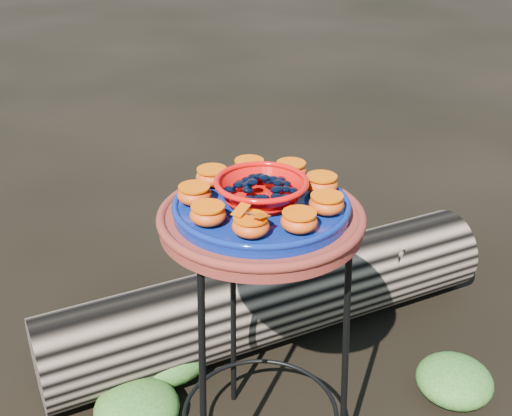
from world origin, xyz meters
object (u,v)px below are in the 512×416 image
object	(u,v)px
terracotta_saucer	(261,221)
plant_stand	(261,352)
red_bowl	(261,192)
driftwood_log	(272,299)
cobalt_plate	(261,208)

from	to	relation	value
terracotta_saucer	plant_stand	bearing A→B (deg)	0.00
plant_stand	red_bowl	distance (m)	0.44
plant_stand	driftwood_log	world-z (taller)	plant_stand
cobalt_plate	driftwood_log	distance (m)	0.80
terracotta_saucer	red_bowl	xyz separation A→B (m)	(0.00, 0.00, 0.07)
plant_stand	red_bowl	world-z (taller)	red_bowl
terracotta_saucer	driftwood_log	size ratio (longest dim) A/B	0.29
cobalt_plate	red_bowl	bearing A→B (deg)	0.00
terracotta_saucer	cobalt_plate	world-z (taller)	cobalt_plate
plant_stand	cobalt_plate	world-z (taller)	cobalt_plate
cobalt_plate	driftwood_log	bearing A→B (deg)	64.35
cobalt_plate	red_bowl	xyz separation A→B (m)	(0.00, 0.00, 0.04)
plant_stand	cobalt_plate	distance (m)	0.40
cobalt_plate	driftwood_log	xyz separation A→B (m)	(0.22, 0.47, -0.61)
cobalt_plate	driftwood_log	size ratio (longest dim) A/B	0.25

